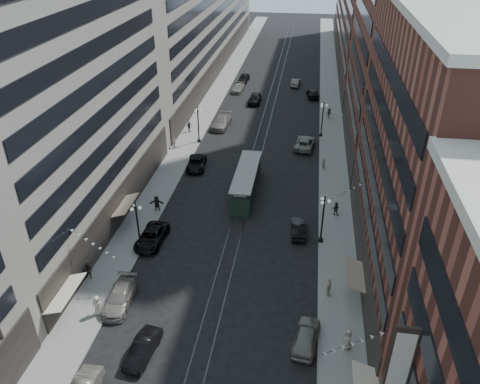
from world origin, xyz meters
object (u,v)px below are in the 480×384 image
Objects in this scene: pedestrian_4 at (329,287)px; pedestrian_5 at (157,203)px; pedestrian_7 at (336,209)px; pedestrian_extra_0 at (347,339)px; car_8 at (221,122)px; car_11 at (305,143)px; pedestrian_2 at (88,271)px; car_14 at (296,82)px; lamppost_se_mid at (322,118)px; pedestrian_8 at (323,164)px; car_9 at (244,78)px; car_13 at (255,99)px; lamppost_se_far at (323,218)px; pedestrian_1 at (98,305)px; pedestrian_6 at (174,142)px; car_2 at (152,237)px; lamppost_sw_far at (138,225)px; car_extra_1 at (238,88)px; car_5 at (143,349)px; car_12 at (313,94)px; car_10 at (298,228)px; streetcar at (246,183)px; car_extra_0 at (120,297)px; pedestrian_extra_1 at (189,127)px; car_4 at (306,336)px; car_7 at (196,163)px; lamppost_sw_mid at (198,124)px; pedestrian_9 at (329,114)px.

pedestrian_5 reaches higher than pedestrian_4.
pedestrian_extra_0 is at bearing 100.96° from pedestrian_7.
car_8 is 15.04m from car_11.
car_14 is (16.51, 62.40, -0.30)m from pedestrian_2.
pedestrian_7 is at bearing -49.65° from car_8.
lamppost_se_mid reaches higher than pedestrian_8.
car_9 is 13.23m from car_13.
pedestrian_5 is (-18.89, -24.68, -2.01)m from lamppost_se_mid.
lamppost_se_far reaches higher than pedestrian_1.
lamppost_se_mid is 3.21× the size of pedestrian_6.
car_8 reaches higher than car_2.
lamppost_sw_far is 3.21× the size of pedestrian_6.
pedestrian_2 is (-4.06, -6.53, 0.29)m from car_2.
car_extra_1 is (5.41, 27.53, -0.32)m from pedestrian_6.
car_12 reaches higher than car_5.
car_13 is (-12.13, 41.76, -2.22)m from lamppost_se_far.
car_12 is (0.79, 45.41, 0.03)m from car_10.
car_13 is (-9.73, 40.54, 0.17)m from car_10.
streetcar is at bearing 71.57° from car_11.
pedestrian_extra_1 is at bearing 91.95° from car_extra_0.
car_14 is at bearing -89.96° from car_10.
car_extra_1 is at bearing 86.32° from pedestrian_2.
lamppost_sw_far is 24.67m from pedestrian_6.
lamppost_sw_far is 1.18× the size of car_4.
pedestrian_extra_0 reaches higher than pedestrian_7.
car_8 is at bearing -107.02° from car_13.
car_10 is at bearing -77.36° from car_4.
car_7 is at bearing -39.02° from pedestrian_8.
pedestrian_5 reaches higher than car_11.
lamppost_sw_far is at bearing -119.90° from lamppost_se_mid.
pedestrian_extra_0 is (18.20, -43.68, 0.22)m from car_8.
lamppost_se_far reaches higher than car_12.
lamppost_se_far reaches higher than car_2.
car_10 is at bearing 17.55° from car_2.
car_8 is at bearing -17.23° from car_11.
car_4 is at bearing -77.63° from car_13.
car_13 is at bearing 17.71° from car_12.
car_9 is at bearing -1.35° from car_14.
pedestrian_6 is (-3.19, -2.63, -2.09)m from lamppost_sw_mid.
lamppost_sw_mid is 31.59m from car_9.
pedestrian_8 is at bearing 26.62° from pedestrian_5.
pedestrian_1 is 0.42× the size of car_9.
pedestrian_1 is at bearing -87.95° from car_9.
car_extra_0 reaches higher than car_2.
pedestrian_extra_0 is (23.73, -4.85, 0.07)m from pedestrian_2.
car_9 is at bearing -96.93° from pedestrian_1.
lamppost_sw_far is 18.83m from lamppost_se_far.
lamppost_se_mid is at bearing -109.92° from pedestrian_9.
pedestrian_extra_1 is (0.85, 35.78, -0.04)m from pedestrian_2.
pedestrian_extra_0 is (15.76, 2.97, 0.38)m from car_5.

